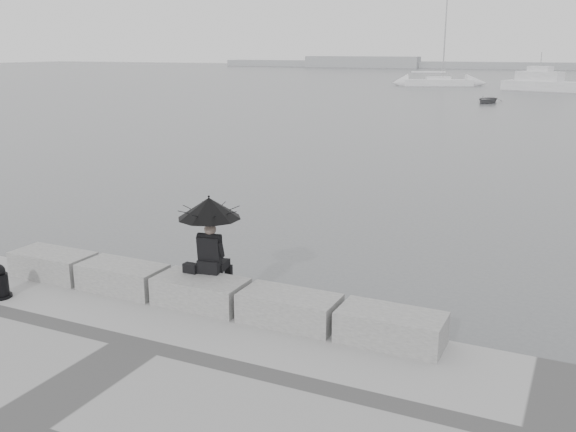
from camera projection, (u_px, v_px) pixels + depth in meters
The scene contains 12 objects.
ground at pixel (216, 322), 11.68m from camera, with size 360.00×360.00×0.00m, color #4D5053.
stone_block_far_left at pixel (54, 265), 12.51m from camera, with size 1.60×0.80×0.50m, color slate.
stone_block_left at pixel (123, 278), 11.80m from camera, with size 1.60×0.80×0.50m, color slate.
stone_block_centre at pixel (201, 292), 11.09m from camera, with size 1.60×0.80×0.50m, color slate.
stone_block_right at pixel (289, 309), 10.39m from camera, with size 1.60×0.80×0.50m, color slate.
stone_block_far_right at pixel (391, 328), 9.68m from camera, with size 1.60×0.80×0.50m, color slate.
seated_person at pixel (209, 218), 11.11m from camera, with size 1.11×1.11×1.39m.
bag at pixel (191, 268), 11.30m from camera, with size 0.26×0.15×0.17m, color black.
distant_landmass at pixel (535, 66), 149.77m from camera, with size 180.00×8.00×2.80m.
sailboat_left at pixel (438, 82), 85.12m from camera, with size 9.18×5.56×12.90m.
motor_cruiser at pixel (547, 83), 74.61m from camera, with size 10.51×5.93×4.50m.
dinghy at pixel (487, 100), 58.41m from camera, with size 3.30×1.40×0.56m, color gray.
Camera 1 is at (5.83, -9.18, 4.84)m, focal length 40.00 mm.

